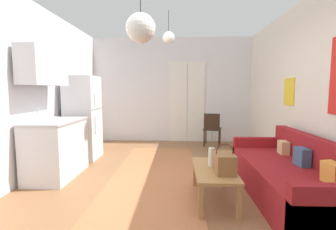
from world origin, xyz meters
TOP-DOWN VIEW (x-y plane):
  - ground_plane at (0.00, 0.00)m, footprint 4.82×7.57m
  - wall_back at (0.02, 3.53)m, footprint 4.42×0.13m
  - area_rug at (-0.19, 0.79)m, footprint 1.36×3.55m
  - couch at (1.64, -0.01)m, footprint 0.86×2.16m
  - coffee_table at (0.63, -0.10)m, footprint 0.49×0.98m
  - bamboo_vase at (0.61, -0.01)m, footprint 0.08×0.08m
  - handbag at (0.73, -0.25)m, footprint 0.23×0.32m
  - refrigerator at (-1.73, 1.71)m, footprint 0.60×0.64m
  - kitchen_counter at (-1.79, 0.66)m, footprint 0.64×1.09m
  - accent_chair at (1.03, 2.90)m, footprint 0.50×0.49m
  - pendant_lamp_near at (-0.17, -0.75)m, footprint 0.28×0.28m
  - pendant_lamp_far at (0.01, 1.36)m, footprint 0.21×0.21m

SIDE VIEW (x-z plane):
  - ground_plane at x=0.00m, z-range -0.10..0.00m
  - area_rug at x=-0.19m, z-range 0.00..0.01m
  - couch at x=1.64m, z-range -0.13..0.66m
  - coffee_table at x=0.63m, z-range 0.15..0.57m
  - accent_chair at x=1.03m, z-range 0.05..0.88m
  - handbag at x=0.73m, z-range 0.36..0.71m
  - bamboo_vase at x=0.61m, z-range 0.31..0.76m
  - kitchen_counter at x=-1.79m, z-range -0.26..1.77m
  - refrigerator at x=-1.73m, z-range 0.00..1.66m
  - wall_back at x=0.02m, z-range -0.01..2.77m
  - pendant_lamp_near at x=-0.17m, z-range 1.48..2.44m
  - pendant_lamp_far at x=0.01m, z-range 2.03..2.60m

